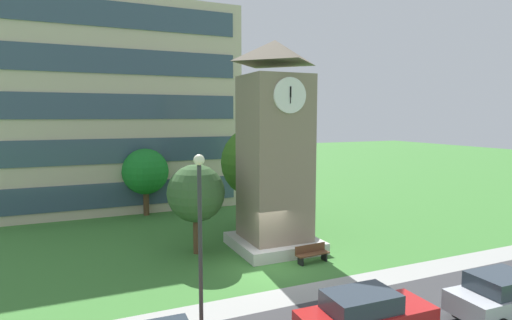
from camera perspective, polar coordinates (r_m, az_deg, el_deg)
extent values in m
plane|color=#3D7A33|center=(20.98, 2.40, -14.38)|extent=(160.00, 160.00, 0.00)
cube|color=#9E9E99|center=(18.34, 7.10, -17.51)|extent=(120.00, 1.60, 0.01)
cube|color=beige|center=(39.07, -19.36, 6.69)|extent=(19.06, 14.75, 16.00)
cube|color=#384C60|center=(32.17, -17.90, -4.50)|extent=(17.53, 0.10, 1.80)
cube|color=#384C60|center=(31.76, -18.08, 1.19)|extent=(17.53, 0.10, 1.80)
cube|color=#384C60|center=(31.67, -18.27, 6.96)|extent=(17.53, 0.10, 1.80)
cube|color=#384C60|center=(31.90, -18.47, 12.72)|extent=(17.53, 0.10, 1.80)
cube|color=#384C60|center=(32.45, -18.66, 18.33)|extent=(17.53, 0.10, 1.80)
cube|color=gray|center=(22.72, 2.54, -0.48)|extent=(3.27, 3.27, 9.49)
cube|color=beige|center=(23.64, 2.49, -11.24)|extent=(4.41, 4.41, 0.60)
pyramid|color=#6A5D4D|center=(22.83, 2.61, 14.56)|extent=(3.60, 3.60, 1.22)
cylinder|color=white|center=(21.09, 4.65, 8.82)|extent=(1.80, 0.12, 1.80)
cylinder|color=white|center=(23.40, 6.34, 8.52)|extent=(0.12, 1.80, 1.80)
cube|color=black|center=(21.04, 4.75, 9.27)|extent=(0.09, 0.05, 0.54)
cube|color=black|center=(21.02, 4.76, 8.83)|extent=(0.06, 0.06, 0.81)
cube|color=brown|center=(21.55, 7.75, -12.60)|extent=(1.83, 0.60, 0.06)
cube|color=brown|center=(21.65, 7.41, -11.87)|extent=(1.80, 0.18, 0.40)
cube|color=black|center=(21.23, 6.11, -13.51)|extent=(0.11, 0.44, 0.45)
cube|color=black|center=(22.03, 9.30, -12.83)|extent=(0.11, 0.44, 0.45)
cylinder|color=#333338|center=(14.10, -7.61, -12.40)|extent=(0.14, 0.14, 5.74)
sphere|color=#F2EFCC|center=(13.46, -7.79, 0.01)|extent=(0.36, 0.36, 0.36)
cylinder|color=#513823|center=(32.03, -14.78, -5.46)|extent=(0.42, 0.42, 2.09)
sphere|color=#1B7A29|center=(31.67, -14.89, -1.51)|extent=(3.37, 3.37, 3.37)
cylinder|color=#513823|center=(27.44, 0.17, -6.52)|extent=(0.42, 0.42, 2.71)
sphere|color=#366A1E|center=(26.94, 0.17, -0.27)|extent=(4.71, 4.71, 4.71)
cylinder|color=#513823|center=(22.77, -8.12, -9.88)|extent=(0.37, 0.37, 2.20)
sphere|color=#365B2F|center=(22.27, -8.20, -4.51)|extent=(3.06, 3.06, 3.06)
cube|color=red|center=(14.94, 14.83, -20.42)|extent=(4.60, 1.85, 0.76)
cube|color=#2D3842|center=(14.52, 14.15, -18.23)|extent=(2.32, 1.57, 0.60)
cylinder|color=black|center=(16.49, 17.12, -19.31)|extent=(0.67, 0.24, 0.66)
cube|color=silver|center=(18.26, 30.83, -16.05)|extent=(4.20, 1.94, 0.76)
cube|color=#2D3842|center=(17.87, 30.53, -14.19)|extent=(2.12, 1.66, 0.60)
cylinder|color=black|center=(19.85, 30.99, -15.46)|extent=(0.67, 0.24, 0.66)
cylinder|color=black|center=(17.99, 25.81, -17.44)|extent=(0.67, 0.24, 0.66)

